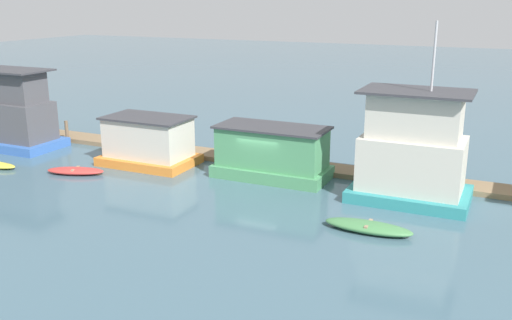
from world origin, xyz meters
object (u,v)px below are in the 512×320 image
Objects in this scene: houseboat_green at (272,153)px; mooring_post_far_left at (67,132)px; houseboat_teal at (412,152)px; dinghy_red at (75,171)px; houseboat_blue at (13,114)px; dinghy_green at (368,227)px; houseboat_orange at (149,142)px.

houseboat_green reaches higher than mooring_post_far_left.
houseboat_green is at bearing 176.58° from houseboat_teal.
houseboat_green is 3.98× the size of mooring_post_far_left.
houseboat_teal is at bearing 11.62° from dinghy_red.
houseboat_teal reaches higher than houseboat_blue.
houseboat_teal reaches higher than mooring_post_far_left.
houseboat_teal is 19.45m from dinghy_red.
dinghy_red is at bearing -21.81° from houseboat_blue.
mooring_post_far_left is (-5.65, 5.52, 0.64)m from dinghy_red.
dinghy_green is at bearing -99.53° from houseboat_teal.
houseboat_teal is at bearing -3.42° from houseboat_green.
houseboat_orange is at bearing 1.66° from houseboat_blue.
dinghy_green is (18.04, -1.28, 0.03)m from dinghy_red.
mooring_post_far_left is (-24.56, 1.63, -1.70)m from houseboat_teal.
dinghy_green reaches higher than dinghy_red.
houseboat_green is 11.80m from dinghy_red.
houseboat_blue is 1.60× the size of dinghy_green.
houseboat_green reaches higher than dinghy_red.
houseboat_orange is 8.65m from mooring_post_far_left.
houseboat_orange is at bearing 162.15° from dinghy_green.
houseboat_teal is 5.72m from dinghy_green.
houseboat_green is 9.19m from dinghy_green.
houseboat_blue is at bearing -176.86° from houseboat_green.
dinghy_green is at bearing -38.31° from houseboat_green.
houseboat_orange is at bearing -12.61° from mooring_post_far_left.
houseboat_green is 16.59m from mooring_post_far_left.
houseboat_blue is 27.20m from houseboat_teal.
houseboat_teal is (16.14, 0.25, 1.10)m from houseboat_orange.
mooring_post_far_left reaches higher than dinghy_red.
houseboat_orange is at bearing -174.86° from houseboat_green.
houseboat_blue is at bearing -178.80° from houseboat_teal.
houseboat_teal reaches higher than dinghy_red.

